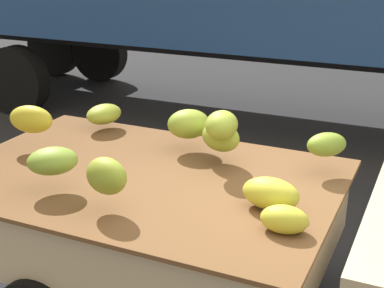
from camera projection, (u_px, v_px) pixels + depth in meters
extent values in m
cube|color=#CCB793|center=(145.00, 236.00, 4.26)|extent=(2.66, 1.76, 0.08)
cube|color=#CCB793|center=(192.00, 165.00, 4.90)|extent=(2.65, 0.06, 0.44)
cube|color=#CCB793|center=(76.00, 262.00, 3.45)|extent=(2.65, 0.06, 0.44)
cube|color=#CCB793|center=(320.00, 243.00, 3.67)|extent=(0.05, 1.75, 0.44)
cube|color=#CCB793|center=(6.00, 176.00, 4.68)|extent=(0.05, 1.75, 0.44)
cube|color=#B21914|center=(193.00, 168.00, 4.94)|extent=(2.55, 0.02, 0.07)
cube|color=brown|center=(143.00, 177.00, 4.09)|extent=(2.78, 1.88, 0.03)
ellipsoid|color=olive|center=(189.00, 124.00, 4.46)|extent=(0.42, 0.40, 0.23)
ellipsoid|color=olive|center=(327.00, 144.00, 4.02)|extent=(0.35, 0.34, 0.17)
ellipsoid|color=#93A731|center=(221.00, 137.00, 4.23)|extent=(0.38, 0.32, 0.22)
ellipsoid|color=gold|center=(284.00, 219.00, 3.29)|extent=(0.30, 0.22, 0.17)
ellipsoid|color=gold|center=(271.00, 194.00, 3.54)|extent=(0.38, 0.25, 0.20)
ellipsoid|color=gold|center=(31.00, 119.00, 4.47)|extent=(0.39, 0.24, 0.22)
ellipsoid|color=#90A632|center=(222.00, 125.00, 4.06)|extent=(0.26, 0.31, 0.21)
ellipsoid|color=olive|center=(53.00, 161.00, 3.76)|extent=(0.42, 0.42, 0.18)
ellipsoid|color=olive|center=(106.00, 176.00, 3.48)|extent=(0.34, 0.28, 0.23)
ellipsoid|color=#96A630|center=(104.00, 114.00, 4.98)|extent=(0.32, 0.39, 0.17)
cylinder|color=black|center=(161.00, 212.00, 5.20)|extent=(0.64, 0.20, 0.64)
cube|color=black|center=(260.00, 49.00, 8.41)|extent=(11.04, 0.54, 0.30)
cylinder|color=black|center=(99.00, 53.00, 11.00)|extent=(1.08, 0.31, 1.08)
cylinder|color=black|center=(17.00, 80.00, 8.95)|extent=(1.08, 0.31, 1.08)
cylinder|color=black|center=(54.00, 48.00, 11.41)|extent=(1.08, 0.31, 1.08)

